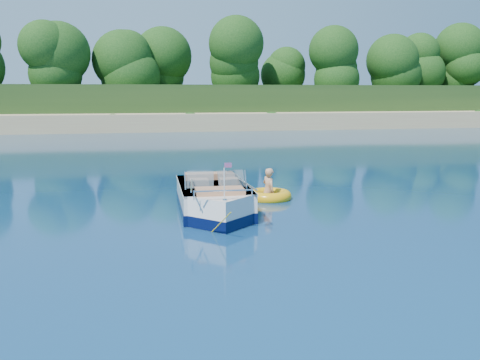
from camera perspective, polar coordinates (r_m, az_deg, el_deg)
The scene contains 6 objects.
ground at distance 12.21m, azimuth 8.94°, elevation -6.45°, with size 160.00×160.00×0.00m, color #0A1F48.
shoreline at distance 74.90m, azimuth -8.71°, elevation 7.43°, with size 170.00×59.00×6.00m.
treeline at distance 52.21m, azimuth -7.33°, elevation 11.71°, with size 150.00×7.12×8.19m.
motorboat at distance 14.68m, azimuth -2.73°, elevation -2.30°, with size 2.03×5.28×1.76m.
tow_tube at distance 16.74m, azimuth 3.11°, elevation -1.71°, with size 1.76×1.76×0.37m.
boy at distance 16.75m, azimuth 2.97°, elevation -2.04°, with size 0.54×0.35×1.48m, color tan.
Camera 1 is at (-4.23, -10.97, 3.29)m, focal length 40.00 mm.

